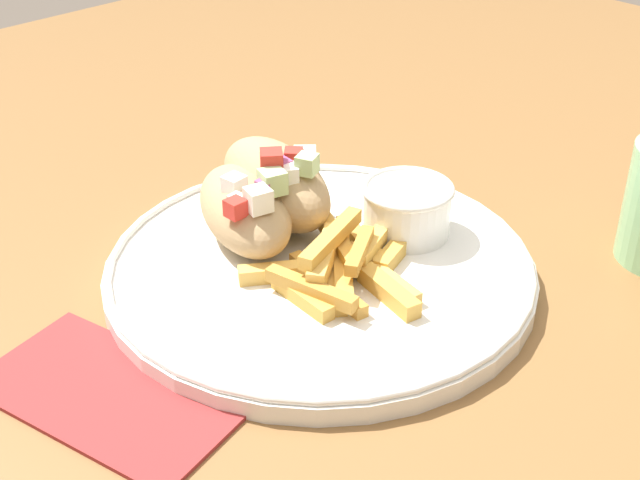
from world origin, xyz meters
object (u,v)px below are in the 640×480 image
at_px(sauce_ramekin, 407,207).
at_px(pita_sandwich_near, 245,209).
at_px(plate, 320,268).
at_px(fries_pile, 344,263).
at_px(pita_sandwich_far, 276,182).

bearing_deg(sauce_ramekin, pita_sandwich_near, -129.68).
xyz_separation_m(plate, fries_pile, (0.02, 0.00, 0.02)).
relative_size(plate, sauce_ramekin, 4.44).
xyz_separation_m(plate, pita_sandwich_near, (-0.06, -0.02, 0.03)).
bearing_deg(plate, fries_pile, 2.42).
bearing_deg(fries_pile, sauce_ramekin, 96.86).
bearing_deg(pita_sandwich_far, plate, -4.50).
xyz_separation_m(pita_sandwich_near, sauce_ramekin, (0.08, 0.09, -0.00)).
height_order(pita_sandwich_near, fries_pile, pita_sandwich_near).
bearing_deg(fries_pile, pita_sandwich_near, -169.09).
xyz_separation_m(pita_sandwich_far, fries_pile, (0.10, -0.02, -0.02)).
distance_m(fries_pile, sauce_ramekin, 0.08).
xyz_separation_m(pita_sandwich_far, sauce_ramekin, (0.09, 0.06, -0.01)).
height_order(pita_sandwich_far, sauce_ramekin, pita_sandwich_far).
bearing_deg(pita_sandwich_near, sauce_ramekin, 73.75).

